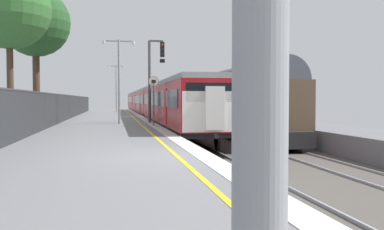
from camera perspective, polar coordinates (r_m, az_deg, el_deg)
name	(u,v)px	position (r m, az deg, el deg)	size (l,w,h in m)	color
ground	(281,175)	(12.30, 11.90, -7.90)	(17.40, 110.00, 1.21)	slate
commuter_train_at_platform	(149,102)	(48.93, -5.79, 1.77)	(2.83, 64.20, 3.81)	maroon
freight_train_adjacent_track	(187,100)	(47.22, -0.71, 2.07)	(2.60, 56.91, 4.59)	#232326
signal_gantry	(153,71)	(28.06, -5.26, 5.89)	(1.10, 0.24, 5.45)	#47474C
speed_limit_sign	(154,95)	(24.06, -5.22, 2.78)	(0.59, 0.08, 2.85)	#59595B
platform_lamp_mid	(119,74)	(26.66, -9.86, 5.51)	(2.00, 0.20, 5.25)	#93999E
platform_lamp_far	(116,85)	(52.26, -10.23, 4.08)	(2.00, 0.20, 5.73)	#93999E
background_tree_left	(8,11)	(23.49, -23.64, 12.74)	(4.10, 4.10, 8.14)	#473323
background_tree_centre	(36,25)	(29.01, -20.38, 11.33)	(4.32, 4.32, 8.57)	#473323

